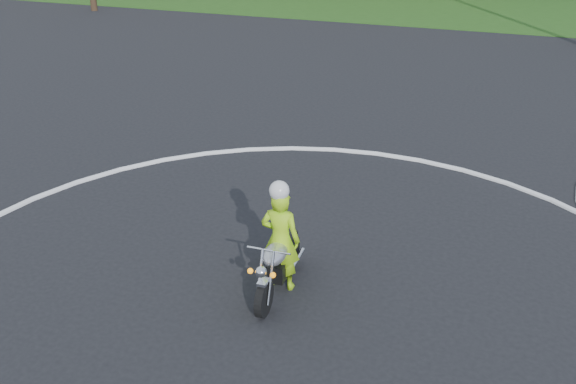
% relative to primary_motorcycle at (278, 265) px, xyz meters
% --- Properties ---
extents(grass_strip, '(120.00, 10.00, 0.02)m').
position_rel_primary_motorcycle_xyz_m(grass_strip, '(0.39, 23.44, -0.45)').
color(grass_strip, '#1E4714').
rests_on(grass_strip, ground).
extents(course_markings, '(19.05, 19.05, 0.12)m').
position_rel_primary_motorcycle_xyz_m(course_markings, '(2.56, 0.79, -0.45)').
color(course_markings, silver).
rests_on(course_markings, ground).
extents(primary_motorcycle, '(0.62, 1.78, 0.94)m').
position_rel_primary_motorcycle_xyz_m(primary_motorcycle, '(0.00, 0.00, 0.00)').
color(primary_motorcycle, black).
rests_on(primary_motorcycle, ground).
extents(rider_primary_grp, '(0.58, 0.38, 1.74)m').
position_rel_primary_motorcycle_xyz_m(rider_primary_grp, '(-0.00, 0.13, 0.38)').
color(rider_primary_grp, '#A5E618').
rests_on(rider_primary_grp, ground).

